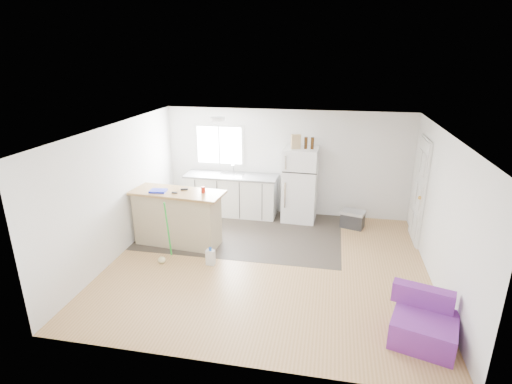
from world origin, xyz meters
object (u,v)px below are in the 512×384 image
purple_seat (424,324)px  bottle_right (312,143)px  mop (164,251)px  bottle_left (306,143)px  blue_tray (158,191)px  red_cup (203,190)px  refrigerator (300,185)px  peninsula (178,217)px  cleaner_jug (211,257)px  kitchen_cabinets (232,194)px  cardboard_box (296,142)px  cooler (353,219)px

purple_seat → bottle_right: (-1.72, 3.66, 1.54)m
mop → bottle_left: bottle_left is taller
bottle_right → blue_tray: bearing=-148.5°
red_cup → bottle_left: bottle_left is taller
refrigerator → blue_tray: size_ratio=5.48×
peninsula → cleaner_jug: 1.18m
kitchen_cabinets → cardboard_box: (1.45, -0.12, 1.31)m
blue_tray → purple_seat: bearing=-23.7°
cardboard_box → bottle_left: cardboard_box is taller
refrigerator → blue_tray: (-2.53, -1.75, 0.28)m
kitchen_cabinets → refrigerator: (1.57, -0.03, 0.34)m
peninsula → cleaner_jug: bearing=-34.1°
blue_tray → cardboard_box: bearing=34.6°
mop → red_cup: (0.51, 0.80, 0.91)m
refrigerator → mop: bearing=-129.2°
refrigerator → purple_seat: 4.24m
red_cup → cardboard_box: bearing=45.0°
blue_tray → bottle_right: bearing=31.5°
refrigerator → bottle_left: 0.95m
kitchen_cabinets → cleaner_jug: 2.43m
kitchen_cabinets → bottle_left: (1.66, -0.09, 1.29)m
cooler → bottle_right: bottle_right is taller
purple_seat → cleaner_jug: bearing=174.4°
kitchen_cabinets → mop: kitchen_cabinets is taller
kitchen_cabinets → peninsula: kitchen_cabinets is taller
cooler → bottle_left: size_ratio=2.26×
cardboard_box → cooler: bearing=-6.2°
mop → red_cup: size_ratio=9.94×
cooler → mop: 4.02m
refrigerator → mop: refrigerator is taller
cooler → cleaner_jug: bearing=-122.8°
purple_seat → cardboard_box: cardboard_box is taller
purple_seat → mop: bearing=179.6°
refrigerator → cleaner_jug: refrigerator is taller
cardboard_box → kitchen_cabinets: bearing=175.4°
mop → red_cup: red_cup is taller
cooler → bottle_right: size_ratio=2.26×
bottle_right → red_cup: bearing=-140.2°
refrigerator → blue_tray: 3.09m
cardboard_box → bottle_left: size_ratio=1.20×
red_cup → bottle_right: (1.90, 1.58, 0.63)m
cardboard_box → cleaner_jug: bearing=-118.4°
cooler → bottle_right: bearing=-173.2°
cleaner_jug → cardboard_box: size_ratio=1.11×
mop → refrigerator: bearing=34.8°
blue_tray → bottle_left: bearing=32.8°
peninsula → bottle_right: (2.44, 1.60, 1.22)m
peninsula → mop: bearing=-83.4°
kitchen_cabinets → mop: (-0.62, -2.47, -0.25)m
blue_tray → cardboard_box: cardboard_box is taller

